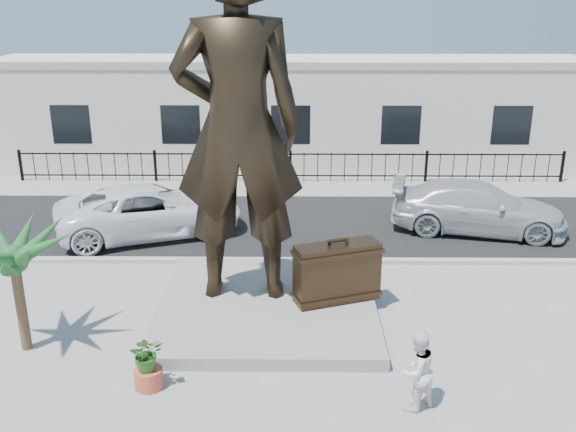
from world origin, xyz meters
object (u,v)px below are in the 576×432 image
Objects in this scene: car_white at (150,210)px; tourist at (417,371)px; statue at (238,128)px; suitcase at (337,272)px.

tourist is at bearing -162.99° from car_white.
statue is 6.76m from car_white.
suitcase reaches higher than tourist.
statue reaches higher than tourist.
suitcase is at bearing -152.75° from car_white.
tourist is at bearing 127.52° from statue.
tourist is 0.28× the size of car_white.
suitcase reaches higher than car_white.
statue reaches higher than car_white.
tourist is 11.27m from car_white.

